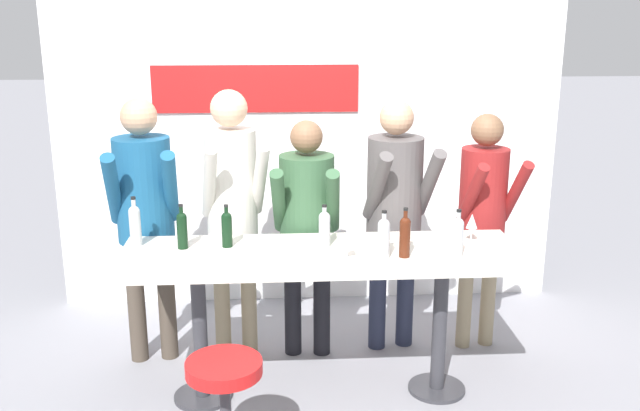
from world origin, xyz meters
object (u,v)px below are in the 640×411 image
object	(u,v)px
wine_bottle_5	(324,227)
person_center_left	(307,215)
tasting_table	(321,272)
wine_bottle_4	(405,235)
wine_bottle_2	(135,224)
person_center_right	(483,205)
person_far_left	(145,203)
wine_bottle_1	(227,227)
wine_glass_0	(472,222)
person_left	(232,194)
wine_glass_1	(347,238)
person_center	(395,199)
wine_bottle_0	(458,235)
bar_stool	(225,399)
wine_bottle_6	(384,236)
wine_bottle_3	(182,228)

from	to	relation	value
wine_bottle_5	person_center_left	bearing A→B (deg)	100.46
tasting_table	wine_bottle_4	xyz separation A→B (m)	(0.47, -0.14, 0.27)
wine_bottle_2	wine_bottle_4	distance (m)	1.62
tasting_table	person_center_right	size ratio (longest dim) A/B	1.42
person_far_left	wine_bottle_1	size ratio (longest dim) A/B	6.86
person_center_left	wine_glass_0	distance (m)	1.09
person_left	wine_glass_1	world-z (taller)	person_left
person_center	wine_bottle_0	size ratio (longest dim) A/B	6.16
wine_bottle_1	wine_glass_1	xyz separation A→B (m)	(0.70, -0.26, 0.00)
wine_bottle_0	wine_bottle_5	bearing A→B (deg)	162.38
person_left	person_center_left	world-z (taller)	person_left
bar_stool	person_center	xyz separation A→B (m)	(1.08, 1.37, 0.67)
person_left	person_center_right	size ratio (longest dim) A/B	1.10
bar_stool	person_far_left	world-z (taller)	person_far_left
bar_stool	wine_bottle_6	xyz separation A→B (m)	(0.89, 0.60, 0.66)
wine_bottle_0	wine_glass_0	distance (m)	0.31
tasting_table	bar_stool	bearing A→B (deg)	-125.79
wine_bottle_4	person_center_left	bearing A→B (deg)	127.99
person_center_right	wine_bottle_3	size ratio (longest dim) A/B	6.10
person_far_left	wine_glass_0	bearing A→B (deg)	-18.65
person_center_left	wine_bottle_1	size ratio (longest dim) A/B	6.28
bar_stool	person_center_left	bearing A→B (deg)	69.78
wine_bottle_0	wine_bottle_3	xyz separation A→B (m)	(-1.60, 0.25, -0.01)
wine_bottle_2	wine_bottle_6	size ratio (longest dim) A/B	1.07
tasting_table	person_center_left	size ratio (longest dim) A/B	1.44
wine_bottle_3	wine_glass_1	bearing A→B (deg)	-14.07
wine_bottle_5	person_center_right	bearing A→B (deg)	24.77
person_center_left	wine_bottle_5	world-z (taller)	person_center_left
wine_bottle_6	person_far_left	bearing A→B (deg)	154.94
person_far_left	bar_stool	bearing A→B (deg)	-72.54
wine_bottle_4	wine_bottle_6	xyz separation A→B (m)	(-0.12, -0.01, -0.00)
person_center_left	wine_bottle_2	bearing A→B (deg)	-155.05
person_left	wine_bottle_0	world-z (taller)	person_left
person_center_left	person_center_right	bearing A→B (deg)	7.26
bar_stool	wine_bottle_4	world-z (taller)	wine_bottle_4
person_center_right	wine_bottle_0	world-z (taller)	person_center_right
person_far_left	wine_glass_1	distance (m)	1.44
bar_stool	wine_bottle_5	world-z (taller)	wine_bottle_5
wine_bottle_1	wine_bottle_6	distance (m)	0.95
person_far_left	person_center_right	bearing A→B (deg)	-5.36
person_left	tasting_table	bearing A→B (deg)	-57.13
person_left	wine_bottle_2	xyz separation A→B (m)	(-0.56, -0.41, -0.07)
wine_bottle_2	wine_bottle_4	bearing A→B (deg)	-10.70
person_center_left	wine_bottle_5	bearing A→B (deg)	-74.70
bar_stool	person_center_right	bearing A→B (deg)	38.64
bar_stool	wine_glass_1	world-z (taller)	wine_glass_1
wine_bottle_6	wine_glass_1	xyz separation A→B (m)	(-0.21, 0.00, -0.01)
person_left	wine_glass_0	xyz separation A→B (m)	(1.49, -0.46, -0.08)
wine_bottle_2	wine_glass_0	world-z (taller)	wine_bottle_2
wine_bottle_0	wine_bottle_2	distance (m)	1.92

